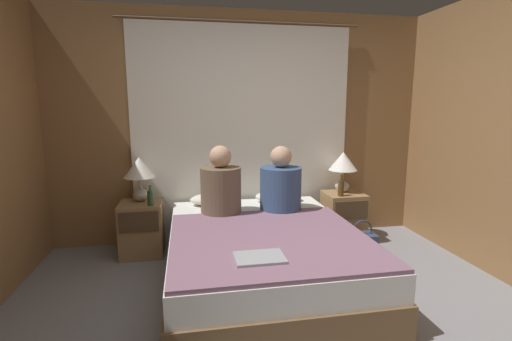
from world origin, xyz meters
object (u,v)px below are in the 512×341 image
at_px(person_left_in_bed, 221,187).
at_px(handbag_on_floor, 362,243).
at_px(person_right_in_bed, 281,186).
at_px(beer_bottle_on_left_stand, 151,197).
at_px(bed, 263,255).
at_px(lamp_left, 140,171).
at_px(nightstand_right, 343,217).
at_px(pillow_right, 278,196).
at_px(laptop_on_bed, 260,258).
at_px(lamp_right, 343,165).
at_px(pillow_left, 214,199).
at_px(nightstand_left, 142,228).
at_px(beer_bottle_on_right_stand, 341,188).

distance_m(person_left_in_bed, handbag_on_floor, 1.55).
xyz_separation_m(person_right_in_bed, beer_bottle_on_left_stand, (-1.25, 0.19, -0.10)).
bearing_deg(bed, lamp_left, 141.55).
xyz_separation_m(lamp_left, person_left_in_bed, (0.78, -0.37, -0.12)).
bearing_deg(nightstand_right, pillow_right, 175.45).
xyz_separation_m(pillow_right, handbag_on_floor, (0.77, -0.47, -0.41)).
relative_size(lamp_left, laptop_on_bed, 1.36).
relative_size(lamp_right, pillow_left, 0.90).
xyz_separation_m(bed, lamp_left, (-1.09, 0.86, 0.62)).
relative_size(lamp_left, lamp_right, 1.00).
relative_size(nightstand_right, handbag_on_floor, 1.51).
distance_m(pillow_left, person_right_in_bed, 0.75).
height_order(lamp_left, person_left_in_bed, person_left_in_bed).
bearing_deg(nightstand_right, lamp_left, 178.23).
distance_m(lamp_right, beer_bottle_on_left_stand, 2.08).
relative_size(pillow_left, person_left_in_bed, 0.75).
distance_m(nightstand_right, laptop_on_bed, 1.93).
height_order(person_right_in_bed, beer_bottle_on_left_stand, person_right_in_bed).
bearing_deg(bed, handbag_on_floor, 19.22).
xyz_separation_m(lamp_right, beer_bottle_on_left_stand, (-2.06, -0.18, -0.23)).
relative_size(pillow_left, person_right_in_bed, 0.77).
bearing_deg(nightstand_right, pillow_left, 177.65).
height_order(pillow_right, handbag_on_floor, pillow_right).
bearing_deg(person_left_in_bed, pillow_right, 29.14).
height_order(person_left_in_bed, beer_bottle_on_left_stand, person_left_in_bed).
bearing_deg(pillow_left, laptop_on_bed, -82.96).
distance_m(person_left_in_bed, laptop_on_bed, 1.19).
height_order(nightstand_left, beer_bottle_on_right_stand, beer_bottle_on_right_stand).
relative_size(lamp_right, beer_bottle_on_right_stand, 1.92).
bearing_deg(beer_bottle_on_right_stand, lamp_right, 62.76).
height_order(nightstand_right, lamp_left, lamp_left).
bearing_deg(handbag_on_floor, nightstand_left, 169.51).
bearing_deg(beer_bottle_on_right_stand, nightstand_left, 176.87).
bearing_deg(beer_bottle_on_right_stand, bed, -145.54).
distance_m(bed, beer_bottle_on_right_stand, 1.27).
bearing_deg(laptop_on_bed, pillow_left, 97.04).
bearing_deg(beer_bottle_on_right_stand, pillow_right, 165.05).
distance_m(beer_bottle_on_left_stand, beer_bottle_on_right_stand, 1.97).
bearing_deg(nightstand_right, beer_bottle_on_right_stand, -129.33).
height_order(nightstand_right, beer_bottle_on_right_stand, beer_bottle_on_right_stand).
bearing_deg(pillow_right, nightstand_left, -177.65).
bearing_deg(person_right_in_bed, laptop_on_bed, -110.72).
height_order(bed, lamp_left, lamp_left).
bearing_deg(person_right_in_bed, person_left_in_bed, 180.00).
relative_size(lamp_right, beer_bottle_on_left_stand, 2.20).
distance_m(pillow_right, person_left_in_bed, 0.77).
relative_size(lamp_left, handbag_on_floor, 1.26).
bearing_deg(pillow_right, nightstand_right, -4.55).
bearing_deg(handbag_on_floor, lamp_left, 167.83).
relative_size(lamp_right, person_right_in_bed, 0.70).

